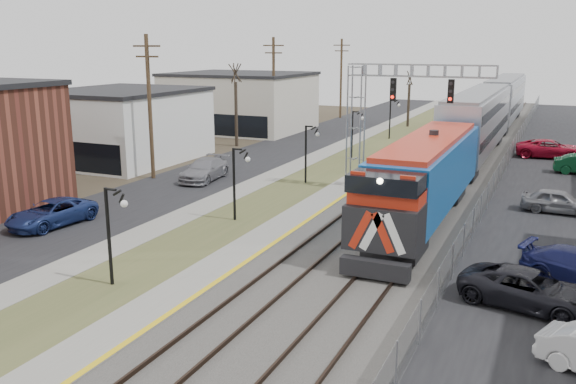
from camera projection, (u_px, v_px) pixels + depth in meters
The scene contains 20 objects.
street_west at pixel (255, 158), 51.09m from camera, with size 7.00×120.00×0.04m, color black.
sidewalk at pixel (304, 162), 49.29m from camera, with size 2.00×120.00×0.08m, color gray.
grass_median at pixel (339, 165), 48.10m from camera, with size 4.00×120.00×0.06m, color #49512B.
platform at pixel (376, 167), 46.89m from camera, with size 2.00×120.00×0.24m, color gray.
ballast_bed at pixel (442, 173), 44.90m from camera, with size 8.00×120.00×0.20m, color #595651.
platform_edge at pixel (388, 166), 46.51m from camera, with size 0.24×120.00×0.01m, color gold.
track_near at pixel (415, 168), 45.66m from camera, with size 1.58×120.00×0.15m.
track_far at pixel (463, 172), 44.27m from camera, with size 1.58×120.00×0.15m.
train at pixel (483, 121), 52.66m from camera, with size 3.00×63.05×5.33m.
signal_gantry at pixel (382, 105), 38.50m from camera, with size 9.00×1.07×8.15m.
lampposts at pixel (237, 184), 32.82m from camera, with size 0.14×62.14×4.00m.
utility_poles at pixel (150, 108), 42.24m from camera, with size 0.28×80.28×10.00m.
fence at pixel (503, 168), 43.07m from camera, with size 0.04×120.00×1.60m, color gray.
buildings_west at pixel (72, 133), 44.59m from camera, with size 14.00×67.00×7.00m.
bare_trees at pixel (263, 120), 54.39m from camera, with size 12.30×42.30×5.95m.
car_lot_c at pixel (530, 291), 21.93m from camera, with size 2.27×4.91×1.37m, color black.
car_lot_e at pixel (558, 202), 34.31m from camera, with size 1.59×3.95×1.35m, color slate.
car_street_a at pixel (52, 214), 31.90m from camera, with size 2.24×4.85×1.35m, color navy.
car_street_b at pixel (204, 170), 42.65m from camera, with size 2.07×5.09×1.48m, color gray.
car_lot_g at pixel (550, 149), 50.94m from camera, with size 2.53×5.49×1.52m, color #A70C25.
Camera 1 is at (11.62, -9.77, 9.32)m, focal length 38.00 mm.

